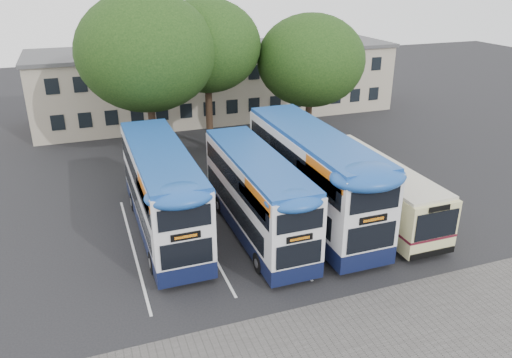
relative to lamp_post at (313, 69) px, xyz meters
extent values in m
plane|color=black|center=(-6.00, -19.97, -5.08)|extent=(120.00, 120.00, 0.00)
cube|color=#595654|center=(-8.00, -24.97, -5.08)|extent=(40.00, 6.00, 0.01)
cube|color=silver|center=(-16.75, -14.97, -5.08)|extent=(0.12, 11.00, 0.01)
cube|color=silver|center=(-13.25, -14.97, -5.08)|extent=(0.12, 11.00, 0.01)
cube|color=silver|center=(-9.75, -14.97, -5.08)|extent=(0.12, 11.00, 0.01)
cube|color=silver|center=(-6.25, -14.97, -5.08)|extent=(0.12, 11.00, 0.01)
cube|color=silver|center=(-2.75, -14.97, -5.08)|extent=(0.12, 11.00, 0.01)
cube|color=#A79C87|center=(-6.00, 7.03, -2.08)|extent=(32.00, 8.00, 6.00)
cube|color=#4C4C4F|center=(-6.00, 7.03, 0.97)|extent=(32.40, 8.40, 0.30)
cube|color=black|center=(-6.00, 3.01, -3.38)|extent=(30.00, 0.06, 1.20)
cube|color=black|center=(-6.00, 3.01, -0.58)|extent=(30.00, 0.06, 1.20)
cylinder|color=gray|center=(0.00, 0.03, -0.58)|extent=(0.14, 0.14, 9.00)
cube|color=gray|center=(0.00, 0.03, 3.92)|extent=(0.12, 0.80, 0.12)
cube|color=gray|center=(0.00, -0.37, 3.87)|extent=(0.25, 0.50, 0.12)
cylinder|color=black|center=(-13.76, -3.59, -2.28)|extent=(0.50, 0.50, 5.61)
ellipsoid|color=black|center=(-13.76, -3.59, 2.55)|extent=(9.04, 9.04, 7.68)
cylinder|color=black|center=(-9.29, -1.84, -2.30)|extent=(0.50, 0.50, 5.57)
ellipsoid|color=black|center=(-9.29, -1.84, 2.49)|extent=(7.68, 7.68, 6.53)
cylinder|color=black|center=(-1.87, -3.39, -2.74)|extent=(0.50, 0.50, 4.69)
ellipsoid|color=black|center=(-1.87, -3.39, 1.29)|extent=(7.92, 7.92, 6.74)
cube|color=#0F1537|center=(-14.97, -13.86, -4.36)|extent=(2.57, 10.81, 0.82)
cube|color=silver|center=(-14.97, -13.86, -2.35)|extent=(2.57, 10.81, 3.19)
cube|color=#194799|center=(-14.97, -13.86, -0.71)|extent=(2.52, 10.60, 0.31)
cube|color=black|center=(-14.97, -13.55, -3.23)|extent=(2.61, 9.58, 1.03)
cube|color=black|center=(-14.97, -13.86, -1.63)|extent=(2.61, 10.20, 0.93)
cube|color=orange|center=(-13.67, -17.41, -1.07)|extent=(0.02, 3.30, 0.57)
cube|color=black|center=(-14.97, -19.29, -2.46)|extent=(1.24, 0.06, 0.31)
cylinder|color=black|center=(-16.13, -10.71, -4.57)|extent=(0.31, 1.03, 1.03)
cylinder|color=black|center=(-13.80, -10.71, -4.57)|extent=(0.31, 1.03, 1.03)
cylinder|color=black|center=(-16.13, -17.41, -4.57)|extent=(0.31, 1.03, 1.03)
cylinder|color=black|center=(-13.80, -17.41, -4.57)|extent=(0.31, 1.03, 1.03)
cube|color=red|center=(-13.66, -12.57, -1.63)|extent=(0.02, 4.12, 0.88)
cube|color=#0F1537|center=(-10.59, -15.66, -4.41)|extent=(2.42, 10.14, 0.77)
cube|color=silver|center=(-10.59, -15.66, -2.52)|extent=(2.42, 10.14, 2.99)
cube|color=#194799|center=(-10.59, -15.66, -0.98)|extent=(2.37, 9.94, 0.29)
cube|color=black|center=(-10.59, -15.37, -3.35)|extent=(2.46, 8.98, 0.97)
cube|color=black|center=(-10.59, -15.66, -1.85)|extent=(2.46, 9.56, 0.87)
cube|color=orange|center=(-9.37, -19.00, -1.32)|extent=(0.02, 3.09, 0.53)
cube|color=black|center=(-10.59, -20.77, -2.62)|extent=(1.16, 0.06, 0.29)
cylinder|color=black|center=(-11.68, -12.72, -4.60)|extent=(0.29, 0.97, 0.97)
cylinder|color=black|center=(-9.50, -12.72, -4.60)|extent=(0.29, 0.97, 0.97)
cylinder|color=black|center=(-11.68, -19.00, -4.60)|extent=(0.29, 0.97, 0.97)
cylinder|color=black|center=(-9.50, -19.00, -4.60)|extent=(0.29, 0.97, 0.97)
cube|color=#0F1537|center=(-7.28, -15.07, -4.30)|extent=(2.78, 11.69, 0.89)
cube|color=silver|center=(-7.28, -15.07, -2.13)|extent=(2.78, 11.69, 3.45)
cube|color=#194799|center=(-7.28, -15.07, -0.35)|extent=(2.73, 11.46, 0.33)
cube|color=black|center=(-7.28, -14.74, -3.08)|extent=(2.82, 10.36, 1.11)
cube|color=black|center=(-7.28, -15.07, -1.35)|extent=(2.82, 11.02, 1.00)
cube|color=orange|center=(-5.87, -18.92, -0.74)|extent=(0.02, 3.56, 0.61)
cube|color=black|center=(-7.28, -20.95, -2.24)|extent=(1.34, 0.06, 0.33)
cylinder|color=black|center=(-8.53, -11.68, -4.53)|extent=(0.33, 1.11, 1.11)
cylinder|color=black|center=(-6.02, -11.68, -4.53)|extent=(0.33, 1.11, 1.11)
cylinder|color=black|center=(-8.53, -18.92, -4.53)|extent=(0.33, 1.11, 1.11)
cylinder|color=black|center=(-6.02, -18.92, -4.53)|extent=(0.33, 1.11, 1.11)
cube|color=beige|center=(-3.88, -15.84, -3.48)|extent=(2.55, 10.20, 2.60)
cube|color=beige|center=(-3.88, -15.84, -2.13)|extent=(2.45, 9.79, 0.20)
cube|color=black|center=(-3.88, -15.33, -3.04)|extent=(2.59, 8.16, 0.92)
cube|color=#57111F|center=(-3.88, -15.84, -3.91)|extent=(2.58, 10.22, 0.12)
cube|color=black|center=(-3.88, -20.95, -3.15)|extent=(2.24, 0.06, 1.33)
cylinder|color=black|center=(-5.03, -19.30, -4.57)|extent=(0.31, 1.02, 1.02)
cylinder|color=black|center=(-2.73, -19.30, -4.57)|extent=(0.31, 1.02, 1.02)
cylinder|color=black|center=(-5.03, -12.78, -4.57)|extent=(0.31, 1.02, 1.02)
cylinder|color=black|center=(-2.73, -12.78, -4.57)|extent=(0.31, 1.02, 1.02)
camera|label=1|loc=(-18.33, -36.82, 7.50)|focal=35.00mm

